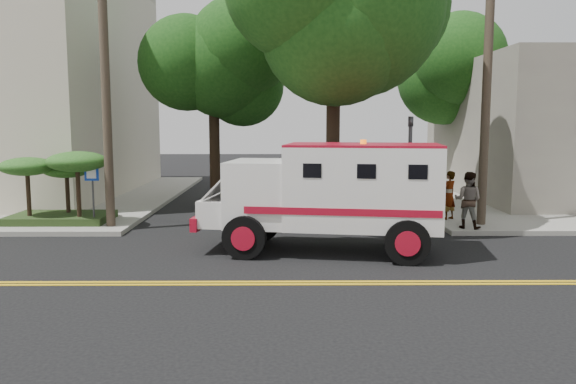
{
  "coord_description": "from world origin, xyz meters",
  "views": [
    {
      "loc": [
        -0.08,
        -11.65,
        3.41
      ],
      "look_at": [
        0.02,
        2.97,
        1.6
      ],
      "focal_mm": 35.0,
      "sensor_mm": 36.0,
      "label": 1
    }
  ],
  "objects": [
    {
      "name": "ground",
      "position": [
        0.0,
        0.0,
        0.0
      ],
      "size": [
        100.0,
        100.0,
        0.0
      ],
      "primitive_type": "plane",
      "color": "black",
      "rests_on": "ground"
    },
    {
      "name": "utility_pole_left",
      "position": [
        -5.6,
        6.0,
        4.5
      ],
      "size": [
        0.28,
        0.28,
        9.0
      ],
      "primitive_type": "cylinder",
      "color": "#382D23",
      "rests_on": "ground"
    },
    {
      "name": "utility_pole_right",
      "position": [
        6.3,
        6.2,
        4.5
      ],
      "size": [
        0.28,
        0.28,
        9.0
      ],
      "primitive_type": "cylinder",
      "color": "#382D23",
      "rests_on": "ground"
    },
    {
      "name": "tree_left",
      "position": [
        -2.68,
        11.79,
        5.73
      ],
      "size": [
        4.48,
        4.2,
        7.7
      ],
      "color": "black",
      "rests_on": "ground"
    },
    {
      "name": "tree_right",
      "position": [
        8.84,
        15.77,
        6.09
      ],
      "size": [
        4.8,
        4.5,
        8.2
      ],
      "color": "black",
      "rests_on": "ground"
    },
    {
      "name": "traffic_signal",
      "position": [
        3.8,
        5.6,
        2.23
      ],
      "size": [
        0.15,
        0.18,
        3.6
      ],
      "color": "#3F3F42",
      "rests_on": "ground"
    },
    {
      "name": "accessibility_sign",
      "position": [
        -6.2,
        6.17,
        1.37
      ],
      "size": [
        0.45,
        0.1,
        2.02
      ],
      "color": "#3F3F42",
      "rests_on": "ground"
    },
    {
      "name": "palm_planter",
      "position": [
        -7.44,
        6.62,
        1.65
      ],
      "size": [
        3.52,
        2.63,
        2.36
      ],
      "color": "#1E3314",
      "rests_on": "sidewalk_nw"
    },
    {
      "name": "armored_truck",
      "position": [
        1.16,
        2.96,
        1.63
      ],
      "size": [
        6.57,
        3.32,
        2.87
      ],
      "rotation": [
        0.0,
        0.0,
        -0.15
      ],
      "color": "silver",
      "rests_on": "ground"
    },
    {
      "name": "pedestrian_a",
      "position": [
        5.5,
        7.12,
        0.97
      ],
      "size": [
        0.72,
        0.67,
        1.65
      ],
      "primitive_type": "imported",
      "rotation": [
        0.0,
        0.0,
        3.77
      ],
      "color": "gray",
      "rests_on": "sidewalk_ne"
    },
    {
      "name": "pedestrian_b",
      "position": [
        5.61,
        5.5,
        1.03
      ],
      "size": [
        1.08,
        1.01,
        1.76
      ],
      "primitive_type": "imported",
      "rotation": [
        0.0,
        0.0,
        2.61
      ],
      "color": "gray",
      "rests_on": "sidewalk_ne"
    }
  ]
}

